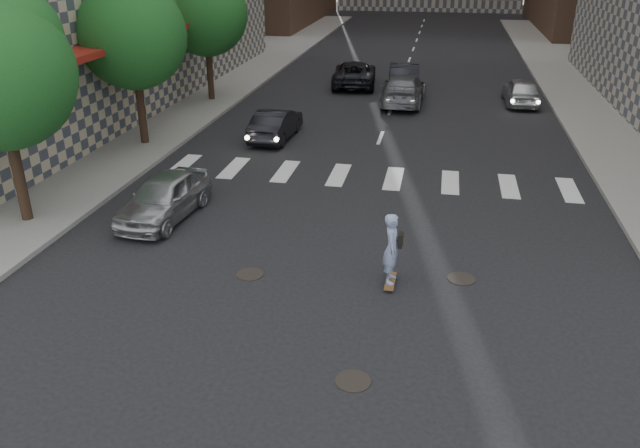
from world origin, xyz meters
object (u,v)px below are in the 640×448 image
Objects in this scene: tree_b at (134,29)px; traffic_car_c at (355,74)px; traffic_car_b at (403,90)px; traffic_car_d at (521,91)px; traffic_car_e at (403,76)px; tree_c at (207,9)px; traffic_car_a at (276,124)px; skateboarder at (392,248)px; tree_a at (1,66)px; silver_sedan at (164,197)px.

tree_b is 1.28× the size of traffic_car_c.
traffic_car_b is 6.10m from traffic_car_d.
traffic_car_e is (-6.26, 2.50, 0.06)m from traffic_car_d.
tree_c is at bearing 21.09° from traffic_car_e.
traffic_car_d reaches higher than traffic_car_a.
skateboarder is 0.37× the size of traffic_car_b.
skateboarder is (11.02, -1.74, -3.65)m from tree_a.
traffic_car_d is at bearing -168.21° from traffic_car_b.
traffic_car_e is at bearing 26.63° from tree_c.
traffic_car_a is at bearing 62.86° from tree_a.
tree_b is 8.00m from tree_c.
traffic_car_c reaches higher than traffic_car_a.
traffic_car_a is 11.94m from traffic_car_e.
traffic_car_d is at bearing 76.77° from skateboarder.
silver_sedan is 0.88× the size of traffic_car_e.
traffic_car_a is 0.97× the size of traffic_car_d.
tree_a is 1.44× the size of traffic_car_e.
skateboarder is at bearing 95.04° from traffic_car_c.
tree_b is 8.89m from silver_sedan.
traffic_car_a is 8.88m from traffic_car_b.
tree_c reaches higher than traffic_car_c.
traffic_car_b is at bearing 8.66° from traffic_car_d.
traffic_car_c is at bearing 100.92° from skateboarder.
tree_c is 1.68× the size of traffic_car_a.
traffic_car_a is (1.18, 8.82, -0.04)m from silver_sedan.
skateboarder is 19.04m from traffic_car_b.
tree_c is 8.90m from traffic_car_a.
tree_c reaches higher than traffic_car_d.
tree_b reaches higher than skateboarder.
silver_sedan is (3.87, -14.95, -3.96)m from tree_c.
tree_c is 1.44× the size of traffic_car_e.
tree_b is 14.15m from traffic_car_b.
tree_c reaches higher than skateboarder.
skateboarder reaches higher than traffic_car_a.
tree_b is 6.71m from traffic_car_a.
silver_sedan reaches higher than traffic_car_a.
tree_a is 24.64m from traffic_car_d.
traffic_car_d is (9.13, -2.85, -0.02)m from traffic_car_c.
tree_c is 10.76m from traffic_car_b.
skateboarder is 7.68m from silver_sedan.
traffic_car_b is (-1.07, 19.01, -0.24)m from skateboarder.
silver_sedan is (3.87, 1.05, -3.96)m from tree_a.
tree_a is at bearing -90.00° from tree_b.
traffic_car_c reaches higher than traffic_car_d.
tree_a is 20.31m from traffic_car_b.
silver_sedan is (3.87, -6.95, -3.96)m from tree_b.
traffic_car_a is at bearing -50.52° from tree_c.
traffic_car_b is 3.61m from traffic_car_e.
tree_a is at bearing 61.48° from traffic_car_b.
tree_a is at bearing 171.57° from skateboarder.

